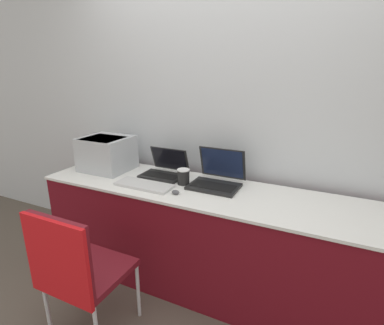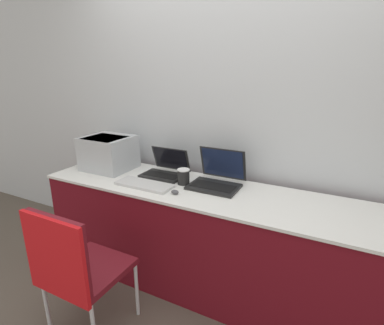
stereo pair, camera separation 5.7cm
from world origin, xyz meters
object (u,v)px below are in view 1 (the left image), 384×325
mouse (175,192)px  external_keyboard (144,185)px  printer (107,152)px  laptop_left (165,170)px  coffee_cup (183,177)px  laptop_right (217,178)px  chair (74,266)px

mouse → external_keyboard: bearing=174.2°
printer → mouse: size_ratio=6.89×
laptop_left → printer: bearing=-171.3°
external_keyboard → coffee_cup: (0.24, 0.17, 0.05)m
laptop_right → coffee_cup: size_ratio=3.08×
printer → chair: printer is taller
printer → coffee_cup: 0.75m
printer → mouse: printer is taller
external_keyboard → chair: chair is taller
laptop_left → coffee_cup: laptop_left is taller
laptop_left → coffee_cup: bearing=-25.3°
printer → coffee_cup: printer is taller
laptop_left → coffee_cup: size_ratio=2.86×
mouse → chair: bearing=-115.5°
printer → coffee_cup: bearing=-2.1°
coffee_cup → mouse: bearing=-78.9°
mouse → laptop_left: bearing=131.2°
printer → laptop_left: printer is taller
laptop_right → coffee_cup: bearing=-158.7°
printer → mouse: (0.79, -0.22, -0.14)m
printer → mouse: 0.83m
coffee_cup → mouse: size_ratio=2.05×
laptop_right → mouse: size_ratio=6.31×
laptop_left → external_keyboard: laptop_left is taller
printer → chair: (0.48, -0.87, -0.40)m
laptop_right → external_keyboard: size_ratio=0.83×
laptop_left → chair: laptop_left is taller
external_keyboard → coffee_cup: coffee_cup is taller
printer → laptop_right: size_ratio=1.09×
chair → mouse: bearing=64.5°
laptop_right → chair: (-0.51, -0.94, -0.31)m
external_keyboard → mouse: size_ratio=7.65×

